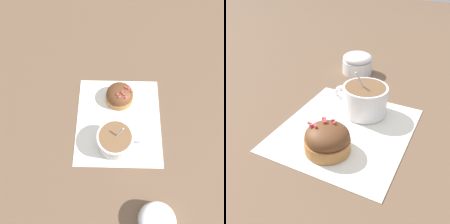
{
  "view_description": "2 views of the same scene",
  "coord_description": "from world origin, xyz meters",
  "views": [
    {
      "loc": [
        0.26,
        -0.01,
        0.59
      ],
      "look_at": [
        -0.01,
        -0.02,
        0.03
      ],
      "focal_mm": 35.0,
      "sensor_mm": 36.0,
      "label": 1
    },
    {
      "loc": [
        -0.37,
        -0.19,
        0.31
      ],
      "look_at": [
        0.0,
        0.02,
        0.03
      ],
      "focal_mm": 42.0,
      "sensor_mm": 36.0,
      "label": 2
    }
  ],
  "objects": [
    {
      "name": "coffee_cup",
      "position": [
        0.07,
        -0.01,
        0.04
      ],
      "size": [
        0.09,
        0.12,
        0.09
      ],
      "color": "white",
      "rests_on": "paper_napkin"
    },
    {
      "name": "frosted_pastry",
      "position": [
        -0.07,
        0.0,
        0.03
      ],
      "size": [
        0.08,
        0.08,
        0.05
      ],
      "color": "#B2753D",
      "rests_on": "paper_napkin"
    },
    {
      "name": "ground_plane",
      "position": [
        0.0,
        0.0,
        0.0
      ],
      "size": [
        3.0,
        3.0,
        0.0
      ],
      "primitive_type": "plane",
      "color": "brown"
    },
    {
      "name": "paper_napkin",
      "position": [
        0.0,
        0.0,
        0.0
      ],
      "size": [
        0.28,
        0.25,
        0.0
      ],
      "color": "white",
      "rests_on": "ground_plane"
    },
    {
      "name": "sugar_bowl",
      "position": [
        0.26,
        0.1,
        0.03
      ],
      "size": [
        0.08,
        0.08,
        0.06
      ],
      "color": "white",
      "rests_on": "ground_plane"
    }
  ]
}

